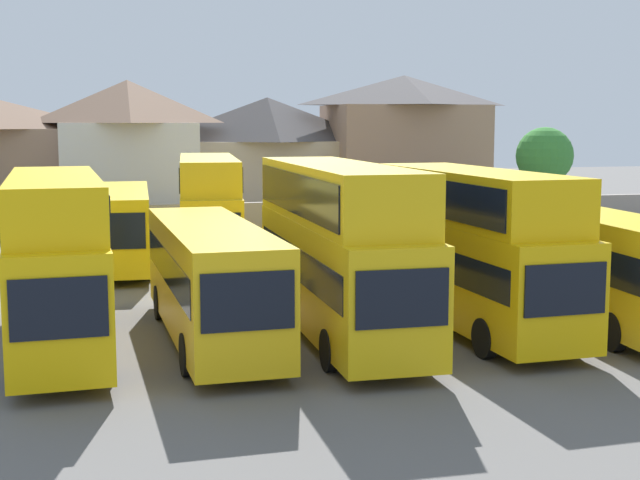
# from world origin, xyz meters

# --- Properties ---
(ground) EXTENTS (140.00, 140.00, 0.00)m
(ground) POSITION_xyz_m (0.00, 18.00, 0.00)
(ground) COLOR #605E5B
(depot_boundary_wall) EXTENTS (56.00, 0.50, 1.80)m
(depot_boundary_wall) POSITION_xyz_m (0.00, 24.65, 0.90)
(depot_boundary_wall) COLOR gray
(depot_boundary_wall) RESTS_ON ground
(bus_1) EXTENTS (3.02, 10.88, 4.87)m
(bus_1) POSITION_xyz_m (-8.18, 0.35, 2.75)
(bus_1) COLOR yellow
(bus_1) RESTS_ON ground
(bus_2) EXTENTS (2.94, 11.05, 3.41)m
(bus_2) POSITION_xyz_m (-3.92, 0.18, 1.95)
(bus_2) COLOR yellow
(bus_2) RESTS_ON ground
(bus_3) EXTENTS (2.68, 11.53, 5.11)m
(bus_3) POSITION_xyz_m (-0.17, 0.01, 2.87)
(bus_3) COLOR yellow
(bus_3) RESTS_ON ground
(bus_4) EXTENTS (3.10, 10.28, 4.89)m
(bus_4) POSITION_xyz_m (4.07, -0.12, 2.75)
(bus_4) COLOR #E9B50A
(bus_4) RESTS_ON ground
(bus_5) EXTENTS (2.94, 10.62, 3.49)m
(bus_5) POSITION_xyz_m (8.13, -0.36, 1.99)
(bus_5) COLOR yellow
(bus_5) RESTS_ON ground
(bus_6) EXTENTS (3.01, 10.99, 3.41)m
(bus_6) POSITION_xyz_m (-6.29, 14.43, 1.95)
(bus_6) COLOR yellow
(bus_6) RESTS_ON ground
(bus_7) EXTENTS (3.44, 11.56, 4.76)m
(bus_7) POSITION_xyz_m (-2.31, 14.78, 2.69)
(bus_7) COLOR yellow
(bus_7) RESTS_ON ground
(bus_8) EXTENTS (3.14, 10.47, 3.28)m
(bus_8) POSITION_xyz_m (2.61, 14.59, 1.88)
(bus_8) COLOR yellow
(bus_8) RESTS_ON ground
(bus_9) EXTENTS (2.72, 10.76, 3.33)m
(bus_9) POSITION_xyz_m (6.21, 14.26, 1.91)
(bus_9) COLOR yellow
(bus_9) RESTS_ON ground
(house_terrace_centre) EXTENTS (8.44, 8.00, 8.87)m
(house_terrace_centre) POSITION_xyz_m (-5.30, 31.66, 4.53)
(house_terrace_centre) COLOR silver
(house_terrace_centre) RESTS_ON ground
(house_terrace_right) EXTENTS (11.11, 6.33, 7.91)m
(house_terrace_right) POSITION_xyz_m (3.76, 33.49, 4.05)
(house_terrace_right) COLOR #C6B293
(house_terrace_right) RESTS_ON ground
(house_terrace_far_right) EXTENTS (10.43, 7.50, 9.39)m
(house_terrace_far_right) POSITION_xyz_m (12.86, 32.37, 4.78)
(house_terrace_far_right) COLOR #9E7A60
(house_terrace_far_right) RESTS_ON ground
(tree_left_of_lot) EXTENTS (3.33, 3.33, 6.02)m
(tree_left_of_lot) POSITION_xyz_m (18.22, 22.65, 4.30)
(tree_left_of_lot) COLOR brown
(tree_left_of_lot) RESTS_ON ground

